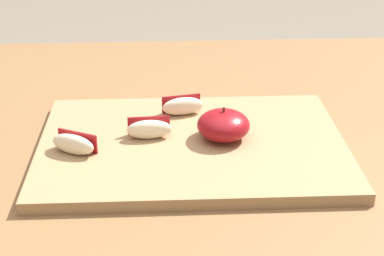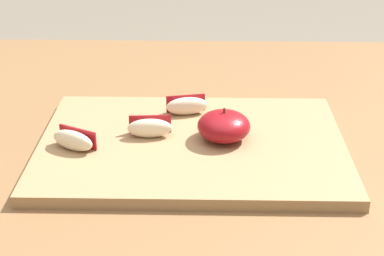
{
  "view_description": "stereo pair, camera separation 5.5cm",
  "coord_description": "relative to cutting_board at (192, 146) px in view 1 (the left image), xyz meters",
  "views": [
    {
      "loc": [
        -0.08,
        -0.81,
        1.15
      ],
      "look_at": [
        -0.05,
        -0.02,
        0.76
      ],
      "focal_mm": 57.31,
      "sensor_mm": 36.0,
      "label": 1
    },
    {
      "loc": [
        -0.03,
        -0.81,
        1.15
      ],
      "look_at": [
        -0.05,
        -0.02,
        0.76
      ],
      "focal_mm": 57.31,
      "sensor_mm": 36.0,
      "label": 2
    }
  ],
  "objects": [
    {
      "name": "apple_wedge_back",
      "position": [
        -0.16,
        -0.03,
        0.02
      ],
      "size": [
        0.07,
        0.05,
        0.03
      ],
      "color": "beige",
      "rests_on": "cutting_board"
    },
    {
      "name": "apple_half_skin_up",
      "position": [
        0.04,
        0.01,
        0.03
      ],
      "size": [
        0.08,
        0.08,
        0.05
      ],
      "color": "maroon",
      "rests_on": "cutting_board"
    },
    {
      "name": "apple_wedge_near_knife",
      "position": [
        -0.01,
        0.09,
        0.02
      ],
      "size": [
        0.07,
        0.04,
        0.03
      ],
      "color": "beige",
      "rests_on": "cutting_board"
    },
    {
      "name": "cutting_board",
      "position": [
        0.0,
        0.0,
        0.0
      ],
      "size": [
        0.44,
        0.31,
        0.02
      ],
      "color": "#A37F56",
      "rests_on": "dining_table"
    },
    {
      "name": "dining_table",
      "position": [
        0.05,
        0.02,
        -0.1
      ],
      "size": [
        1.35,
        0.97,
        0.73
      ],
      "color": "brown",
      "rests_on": "ground_plane"
    },
    {
      "name": "apple_wedge_left",
      "position": [
        -0.06,
        0.01,
        0.02
      ],
      "size": [
        0.07,
        0.03,
        0.03
      ],
      "color": "beige",
      "rests_on": "cutting_board"
    }
  ]
}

